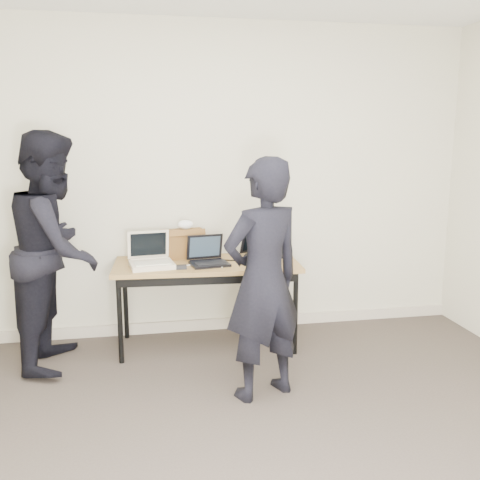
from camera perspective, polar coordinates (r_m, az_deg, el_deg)
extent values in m
cube|color=beige|center=(4.71, -2.68, 6.29)|extent=(4.50, 0.05, 2.70)
cube|color=olive|center=(4.40, -3.58, -2.63)|extent=(1.53, 0.73, 0.03)
cylinder|color=black|center=(4.26, -12.69, -8.41)|extent=(0.04, 0.04, 0.68)
cylinder|color=black|center=(4.34, 5.92, -7.79)|extent=(0.04, 0.04, 0.68)
cylinder|color=black|center=(4.76, -12.11, -6.29)|extent=(0.04, 0.04, 0.68)
cylinder|color=black|center=(4.84, 4.48, -5.79)|extent=(0.04, 0.04, 0.68)
cube|color=black|center=(4.14, -3.31, -4.34)|extent=(1.40, 0.09, 0.06)
cube|color=beige|center=(4.28, -9.38, -2.63)|extent=(0.37, 0.32, 0.04)
cube|color=beige|center=(4.25, -9.32, -2.43)|extent=(0.29, 0.19, 0.01)
cube|color=beige|center=(4.41, -9.76, -0.46)|extent=(0.34, 0.10, 0.23)
cube|color=black|center=(4.40, -9.74, -0.46)|extent=(0.29, 0.08, 0.19)
cube|color=beige|center=(4.41, -9.67, -1.97)|extent=(0.30, 0.06, 0.02)
cube|color=black|center=(4.30, -3.26, -2.57)|extent=(0.33, 0.27, 0.02)
cube|color=black|center=(4.27, -3.17, -2.49)|extent=(0.26, 0.16, 0.01)
cube|color=black|center=(4.40, -3.79, -0.72)|extent=(0.30, 0.11, 0.21)
cube|color=#26333F|center=(4.40, -3.77, -0.71)|extent=(0.26, 0.09, 0.17)
cube|color=black|center=(4.40, -3.67, -2.12)|extent=(0.27, 0.06, 0.01)
cube|color=black|center=(4.57, 2.84, -1.74)|extent=(0.37, 0.33, 0.02)
cube|color=black|center=(4.54, 3.04, -1.64)|extent=(0.28, 0.21, 0.01)
cube|color=black|center=(4.66, 1.82, -0.04)|extent=(0.32, 0.19, 0.21)
cube|color=black|center=(4.66, 1.87, -0.03)|extent=(0.27, 0.15, 0.17)
cube|color=black|center=(4.66, 2.04, -1.36)|extent=(0.27, 0.12, 0.02)
cube|color=brown|center=(4.56, -6.18, -0.40)|extent=(0.38, 0.22, 0.24)
cube|color=brown|center=(4.49, -6.01, 0.71)|extent=(0.37, 0.13, 0.07)
cube|color=brown|center=(4.61, -4.24, -0.50)|extent=(0.03, 0.10, 0.02)
ellipsoid|color=white|center=(4.54, -5.84, 1.65)|extent=(0.13, 0.10, 0.08)
cube|color=black|center=(4.66, 3.85, -0.75)|extent=(0.26, 0.23, 0.14)
cube|color=black|center=(4.19, -6.28, -2.89)|extent=(0.08, 0.05, 0.03)
cube|color=silver|center=(4.27, -3.37, -2.74)|extent=(0.21, 0.15, 0.01)
cube|color=black|center=(4.35, -9.13, -2.61)|extent=(0.26, 0.22, 0.01)
cube|color=black|center=(4.41, 0.33, -2.27)|extent=(0.30, 0.15, 0.01)
cube|color=silver|center=(4.26, -6.39, -2.84)|extent=(0.25, 0.14, 0.01)
imported|color=black|center=(3.52, 2.48, -4.32)|extent=(0.69, 0.58, 1.62)
imported|color=black|center=(4.28, -19.09, -1.00)|extent=(0.76, 0.93, 1.78)
cube|color=#BDB19D|center=(4.96, -2.48, -8.90)|extent=(4.50, 0.03, 0.10)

